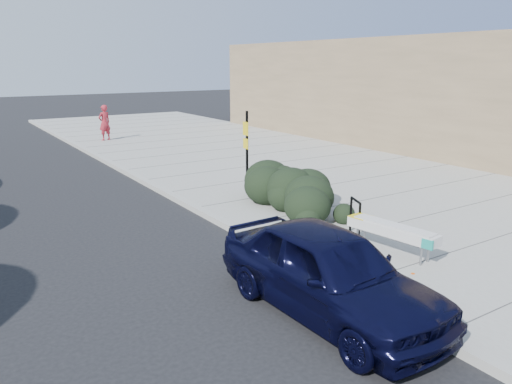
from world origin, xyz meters
TOP-DOWN VIEW (x-y plane):
  - ground at (0.00, 0.00)m, footprint 120.00×120.00m
  - sidewalk_near at (5.60, 5.00)m, footprint 11.20×50.00m
  - curb_near at (0.00, 5.00)m, footprint 0.22×50.00m
  - bench at (1.88, -1.31)m, footprint 0.69×2.11m
  - bike_rack at (2.03, -0.06)m, footprint 0.26×0.55m
  - sign_post at (2.04, 4.68)m, footprint 0.09×0.29m
  - hedge at (2.27, 2.50)m, footprint 2.94×4.07m
  - sedan_navy at (-0.80, -2.36)m, footprint 1.89×4.43m
  - pedestrian at (1.61, 17.74)m, footprint 0.76×0.61m

SIDE VIEW (x-z plane):
  - ground at x=0.00m, z-range 0.00..0.00m
  - sidewalk_near at x=5.60m, z-range 0.00..0.15m
  - curb_near at x=0.00m, z-range 0.00..0.17m
  - bench at x=1.88m, z-range 0.33..0.95m
  - bike_rack at x=2.03m, z-range 0.24..1.10m
  - sedan_navy at x=-0.80m, z-range 0.00..1.49m
  - hedge at x=2.27m, z-range 0.15..1.53m
  - pedestrian at x=1.61m, z-range 0.15..1.96m
  - sign_post at x=2.04m, z-range 0.32..2.83m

